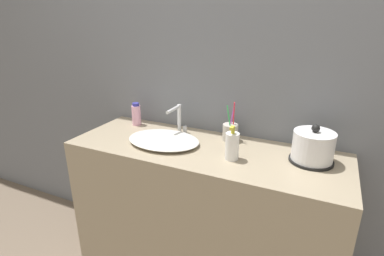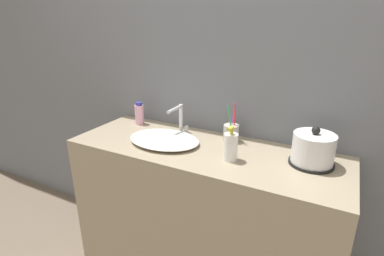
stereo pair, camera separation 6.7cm
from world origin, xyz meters
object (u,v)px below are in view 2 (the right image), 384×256
at_px(electric_kettle, 313,150).
at_px(shampoo_bottle, 139,114).
at_px(lotion_bottle, 231,147).
at_px(toothbrush_cup, 231,133).
at_px(faucet, 180,117).

relative_size(electric_kettle, shampoo_bottle, 1.43).
xyz_separation_m(electric_kettle, lotion_bottle, (-0.34, -0.13, -0.00)).
bearing_deg(electric_kettle, shampoo_bottle, 175.24).
bearing_deg(lotion_bottle, electric_kettle, 20.62).
distance_m(toothbrush_cup, shampoo_bottle, 0.61).
bearing_deg(faucet, shampoo_bottle, 176.09).
bearing_deg(toothbrush_cup, shampoo_bottle, -179.75).
height_order(faucet, toothbrush_cup, toothbrush_cup).
distance_m(electric_kettle, toothbrush_cup, 0.43).
distance_m(faucet, electric_kettle, 0.73).
height_order(faucet, lotion_bottle, same).
relative_size(electric_kettle, toothbrush_cup, 0.91).
xyz_separation_m(faucet, lotion_bottle, (0.38, -0.19, -0.03)).
relative_size(toothbrush_cup, lotion_bottle, 1.32).
bearing_deg(lotion_bottle, faucet, 153.07).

